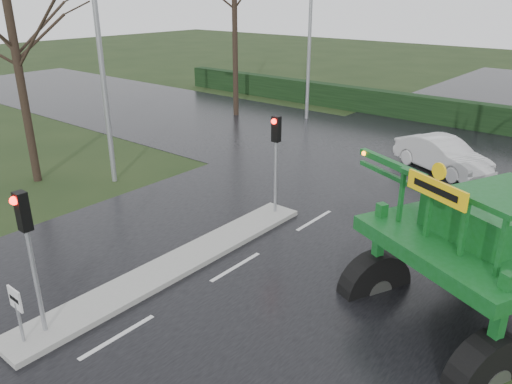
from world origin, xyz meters
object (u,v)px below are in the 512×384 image
Objects in this scene: traffic_signal_mid at (276,144)px; crop_sprayer at (390,203)px; white_sedan at (440,171)px; street_light_left_near at (102,29)px; traffic_signal_near at (27,234)px; keep_left_sign at (17,307)px; street_light_left_far at (315,16)px.

crop_sprayer is (4.90, -1.72, -0.19)m from traffic_signal_mid.
traffic_signal_mid is 0.79× the size of white_sedan.
street_light_left_near is at bearing -167.79° from traffic_signal_mid.
traffic_signal_mid is at bearing 90.00° from traffic_signal_near.
white_sedan is (-2.18, 9.95, -2.40)m from crop_sprayer.
crop_sprayer reaches higher than keep_left_sign.
street_light_left_near is 12.33m from crop_sprayer.
traffic_signal_mid is at bearing 12.21° from street_light_left_near.
traffic_signal_near is 0.42× the size of crop_sprayer.
crop_sprayer reaches higher than traffic_signal_near.
traffic_signal_near is (0.00, 0.49, 1.53)m from keep_left_sign.
traffic_signal_mid is (0.00, 8.50, 0.00)m from traffic_signal_near.
traffic_signal_near reaches higher than keep_left_sign.
street_light_left_far is 2.25× the size of white_sedan.
traffic_signal_mid is 9.04m from white_sedan.
white_sedan is at bearing 71.68° from traffic_signal_mid.
traffic_signal_mid is 14.68m from street_light_left_far.
street_light_left_near reaches higher than white_sedan.
street_light_left_far is at bearing 154.19° from crop_sprayer.
keep_left_sign is 0.14× the size of street_light_left_near.
crop_sprayer is (4.90, 7.27, 1.34)m from keep_left_sign.
street_light_left_far is at bearing 90.00° from street_light_left_near.
crop_sprayer is at bearing -144.21° from white_sedan.
white_sedan is at bearing 126.88° from crop_sprayer.
street_light_left_far is at bearing 89.45° from white_sedan.
crop_sprayer reaches higher than white_sedan.
traffic_signal_near is 8.36m from crop_sprayer.
street_light_left_far is (0.00, 14.00, 0.00)m from street_light_left_near.
keep_left_sign is at bearing -165.53° from white_sedan.
street_light_left_far reaches higher than white_sedan.
traffic_signal_near is at bearing -45.47° from street_light_left_near.
crop_sprayer is (11.79, -0.23, -3.59)m from street_light_left_near.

